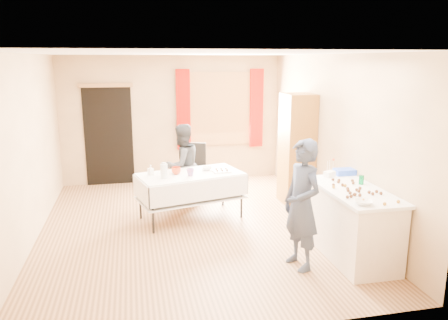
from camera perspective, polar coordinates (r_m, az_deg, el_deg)
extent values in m
cube|color=#9E7047|center=(6.81, -4.18, -8.80)|extent=(4.50, 5.50, 0.02)
cube|color=white|center=(6.33, -4.59, 13.81)|extent=(4.50, 5.50, 0.02)
cube|color=tan|center=(9.15, -6.74, 5.29)|extent=(4.50, 0.02, 2.60)
cube|color=tan|center=(3.81, 1.32, -5.66)|extent=(4.50, 0.02, 2.60)
cube|color=tan|center=(6.54, -24.39, 1.11)|extent=(0.02, 5.50, 2.60)
cube|color=tan|center=(7.10, 14.02, 2.75)|extent=(0.02, 5.50, 2.60)
cube|color=olive|center=(9.23, -0.52, 6.70)|extent=(1.32, 0.06, 1.52)
cube|color=white|center=(9.22, -0.50, 6.69)|extent=(1.20, 0.02, 1.40)
cube|color=#9A0900|center=(9.06, -5.33, 6.52)|extent=(0.28, 0.06, 1.65)
cube|color=#9A0900|center=(9.37, 4.25, 6.76)|extent=(0.28, 0.06, 1.65)
cube|color=black|center=(9.14, -14.82, 3.03)|extent=(0.95, 0.04, 2.00)
cube|color=olive|center=(8.99, -15.21, 9.41)|extent=(1.05, 0.06, 0.08)
cube|color=brown|center=(7.79, 9.49, 1.40)|extent=(0.50, 0.60, 1.94)
cube|color=beige|center=(5.94, 16.34, -8.11)|extent=(0.65, 1.44, 0.86)
cube|color=white|center=(5.80, 16.62, -3.86)|extent=(0.71, 1.50, 0.04)
cube|color=white|center=(6.95, -4.40, -1.92)|extent=(1.75, 1.17, 0.04)
cube|color=black|center=(8.03, -4.00, -1.96)|extent=(0.52, 0.52, 0.06)
cube|color=black|center=(8.14, -3.83, 0.21)|extent=(0.41, 0.16, 0.60)
imported|color=#232C44|center=(5.38, 10.14, -5.79)|extent=(0.77, 0.67, 1.61)
imported|color=black|center=(7.59, -5.50, -0.72)|extent=(1.18, 1.16, 1.45)
cylinder|color=#057835|center=(6.02, 17.50, -2.49)|extent=(0.08, 0.08, 0.12)
imported|color=white|center=(5.22, 17.73, -5.29)|extent=(0.33, 0.33, 0.05)
cube|color=white|center=(6.29, 13.63, -1.79)|extent=(0.18, 0.15, 0.08)
cube|color=blue|center=(6.48, 15.51, -1.48)|extent=(0.30, 0.21, 0.08)
cylinder|color=silver|center=(6.69, -7.84, -1.45)|extent=(0.12, 0.12, 0.22)
imported|color=#C03915|center=(6.91, -6.27, -1.38)|extent=(0.17, 0.17, 0.12)
imported|color=red|center=(6.80, -4.43, -1.61)|extent=(0.23, 0.23, 0.11)
imported|color=white|center=(7.15, -2.25, -1.10)|extent=(0.17, 0.17, 0.05)
cube|color=white|center=(7.03, -0.31, -1.46)|extent=(0.29, 0.22, 0.02)
imported|color=white|center=(6.91, -9.57, -1.30)|extent=(0.14, 0.14, 0.16)
sphere|color=#3F2314|center=(5.85, 15.54, -3.23)|extent=(0.04, 0.04, 0.04)
sphere|color=#381D0F|center=(5.65, 19.82, -4.10)|extent=(0.04, 0.04, 0.04)
sphere|color=#381D0F|center=(5.70, 19.30, -3.90)|extent=(0.04, 0.04, 0.04)
sphere|color=#381D0F|center=(6.09, 14.05, -2.50)|extent=(0.04, 0.04, 0.04)
sphere|color=#381D0F|center=(6.11, 16.42, -2.59)|extent=(0.04, 0.04, 0.04)
sphere|color=#381D0F|center=(5.50, 16.66, -4.33)|extent=(0.04, 0.04, 0.04)
sphere|color=#3F2314|center=(5.75, 14.12, -3.42)|extent=(0.04, 0.04, 0.04)
sphere|color=#381D0F|center=(5.87, 15.21, -3.15)|extent=(0.04, 0.04, 0.04)
sphere|color=#381D0F|center=(6.00, 16.52, -2.88)|extent=(0.04, 0.04, 0.04)
sphere|color=#381D0F|center=(5.72, 15.85, -3.61)|extent=(0.04, 0.04, 0.04)
sphere|color=#381D0F|center=(5.55, 16.15, -4.14)|extent=(0.04, 0.04, 0.04)
sphere|color=#381D0F|center=(5.49, 17.33, -4.40)|extent=(0.04, 0.04, 0.04)
sphere|color=#3F2314|center=(5.26, 20.24, -5.40)|extent=(0.04, 0.04, 0.04)
sphere|color=#381D0F|center=(5.64, 15.91, -3.85)|extent=(0.04, 0.04, 0.04)
sphere|color=#381D0F|center=(5.50, 16.74, -4.32)|extent=(0.04, 0.04, 0.04)
sphere|color=#381D0F|center=(5.70, 16.95, -3.73)|extent=(0.04, 0.04, 0.04)
sphere|color=#381D0F|center=(5.38, 15.83, -4.67)|extent=(0.04, 0.04, 0.04)
sphere|color=#381D0F|center=(6.00, 14.71, -2.77)|extent=(0.04, 0.04, 0.04)
sphere|color=#3F2314|center=(5.40, 21.81, -5.07)|extent=(0.04, 0.04, 0.04)
sphere|color=#381D0F|center=(5.42, 16.27, -4.57)|extent=(0.04, 0.04, 0.04)
sphere|color=#381D0F|center=(6.08, 14.77, -2.57)|extent=(0.04, 0.04, 0.04)
sphere|color=#381D0F|center=(5.60, 18.84, -4.18)|extent=(0.04, 0.04, 0.04)
sphere|color=#381D0F|center=(5.78, 17.34, -3.53)|extent=(0.04, 0.04, 0.04)
sphere|color=#381D0F|center=(5.65, 18.43, -3.99)|extent=(0.04, 0.04, 0.04)
sphere|color=#3F2314|center=(5.31, 17.74, -5.02)|extent=(0.04, 0.04, 0.04)
sphere|color=#381D0F|center=(5.65, 17.20, -3.89)|extent=(0.04, 0.04, 0.04)
sphere|color=#381D0F|center=(5.84, 14.10, -3.17)|extent=(0.04, 0.04, 0.04)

